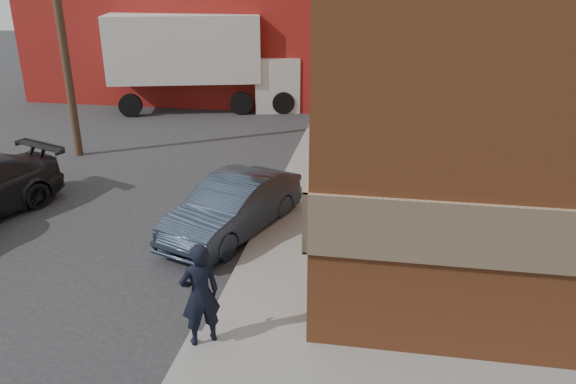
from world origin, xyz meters
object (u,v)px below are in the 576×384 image
at_px(warehouse, 212,34).
at_px(man, 200,294).
at_px(box_truck, 204,56).
at_px(utility_pole, 58,8).
at_px(sedan, 233,207).

relative_size(warehouse, man, 9.07).
relative_size(warehouse, box_truck, 1.89).
relative_size(warehouse, utility_pole, 1.81).
xyz_separation_m(warehouse, sedan, (5.20, -15.95, -2.13)).
bearing_deg(box_truck, warehouse, 86.89).
relative_size(utility_pole, box_truck, 1.04).
xyz_separation_m(warehouse, box_truck, (0.80, -3.96, -0.46)).
distance_m(utility_pole, man, 12.36).
height_order(utility_pole, box_truck, utility_pole).
distance_m(man, box_truck, 17.09).
xyz_separation_m(utility_pole, sedan, (6.70, -4.95, -4.06)).
xyz_separation_m(man, box_truck, (-5.00, 16.29, 1.34)).
bearing_deg(warehouse, sedan, -71.94).
height_order(man, box_truck, box_truck).
height_order(warehouse, box_truck, warehouse).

